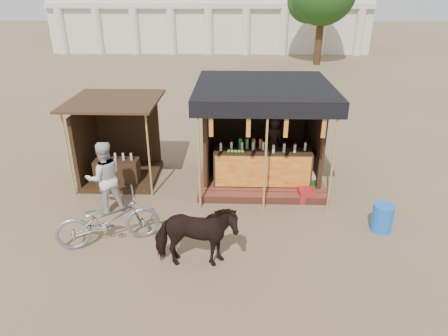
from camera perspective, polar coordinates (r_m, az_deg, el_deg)
name	(u,v)px	position (r m, az deg, el deg)	size (l,w,h in m)	color
ground	(222,244)	(8.88, -0.33, -10.81)	(120.00, 120.00, 0.00)	#846B4C
main_stall	(262,145)	(11.39, 5.39, 3.26)	(3.60, 3.61, 2.78)	brown
secondary_stall	(115,151)	(11.83, -15.29, 2.40)	(2.40, 2.40, 2.38)	#321F12
cow	(195,237)	(7.90, -4.10, -9.76)	(0.76, 1.66, 1.40)	black
motorbike	(108,220)	(8.98, -16.25, -7.11)	(0.77, 2.20, 1.16)	#93949B
bystander	(105,178)	(10.08, -16.69, -1.33)	(0.89, 0.70, 1.84)	silver
blue_barrel	(382,218)	(9.86, 21.67, -6.63)	(0.47, 0.47, 0.65)	blue
red_crate	(306,195)	(10.66, 11.64, -3.85)	(0.39, 0.44, 0.32)	#A31B1F
cooler	(307,183)	(11.17, 11.80, -2.06)	(0.76, 0.66, 0.46)	#176A21
background_building	(211,0)	(37.26, -1.87, 22.82)	(26.00, 7.45, 8.18)	silver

